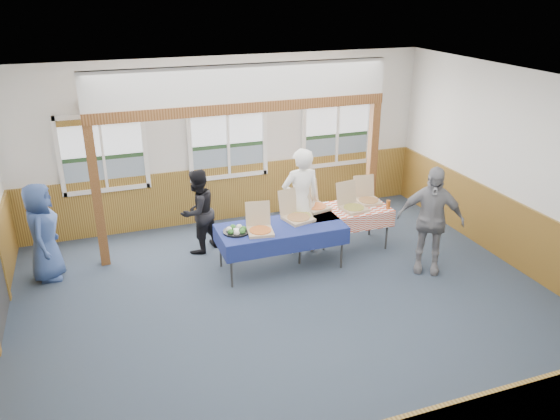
{
  "coord_description": "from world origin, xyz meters",
  "views": [
    {
      "loc": [
        -2.46,
        -6.43,
        4.42
      ],
      "look_at": [
        0.18,
        1.0,
        1.12
      ],
      "focal_mm": 35.0,
      "sensor_mm": 36.0,
      "label": 1
    }
  ],
  "objects_px": {
    "woman_black": "(198,211)",
    "man_blue": "(43,232)",
    "woman_white": "(301,201)",
    "table_right": "(338,212)",
    "table_left": "(281,229)",
    "person_grey": "(430,220)"
  },
  "relations": [
    {
      "from": "man_blue",
      "to": "person_grey",
      "type": "xyz_separation_m",
      "value": [
        5.86,
        -1.81,
        0.09
      ]
    },
    {
      "from": "table_right",
      "to": "woman_black",
      "type": "bearing_deg",
      "value": 143.26
    },
    {
      "from": "woman_white",
      "to": "table_left",
      "type": "bearing_deg",
      "value": 41.96
    },
    {
      "from": "table_left",
      "to": "man_blue",
      "type": "xyz_separation_m",
      "value": [
        -3.63,
        0.93,
        0.1
      ]
    },
    {
      "from": "table_right",
      "to": "table_left",
      "type": "bearing_deg",
      "value": 176.54
    },
    {
      "from": "woman_white",
      "to": "woman_black",
      "type": "bearing_deg",
      "value": -19.23
    },
    {
      "from": "woman_white",
      "to": "person_grey",
      "type": "height_order",
      "value": "woman_white"
    },
    {
      "from": "table_right",
      "to": "person_grey",
      "type": "xyz_separation_m",
      "value": [
        1.06,
        -1.2,
        0.2
      ]
    },
    {
      "from": "woman_black",
      "to": "man_blue",
      "type": "relative_size",
      "value": 0.94
    },
    {
      "from": "woman_white",
      "to": "man_blue",
      "type": "relative_size",
      "value": 1.17
    },
    {
      "from": "woman_white",
      "to": "table_right",
      "type": "bearing_deg",
      "value": 167.43
    },
    {
      "from": "table_right",
      "to": "woman_white",
      "type": "bearing_deg",
      "value": 148.13
    },
    {
      "from": "table_left",
      "to": "man_blue",
      "type": "height_order",
      "value": "man_blue"
    },
    {
      "from": "table_left",
      "to": "woman_white",
      "type": "distance_m",
      "value": 0.75
    },
    {
      "from": "man_blue",
      "to": "person_grey",
      "type": "bearing_deg",
      "value": -99.52
    },
    {
      "from": "table_left",
      "to": "man_blue",
      "type": "relative_size",
      "value": 1.39
    },
    {
      "from": "table_left",
      "to": "man_blue",
      "type": "distance_m",
      "value": 3.75
    },
    {
      "from": "table_left",
      "to": "woman_black",
      "type": "height_order",
      "value": "woman_black"
    },
    {
      "from": "woman_black",
      "to": "table_left",
      "type": "bearing_deg",
      "value": 103.23
    },
    {
      "from": "woman_white",
      "to": "man_blue",
      "type": "distance_m",
      "value": 4.19
    },
    {
      "from": "person_grey",
      "to": "woman_black",
      "type": "bearing_deg",
      "value": -176.63
    },
    {
      "from": "table_left",
      "to": "man_blue",
      "type": "bearing_deg",
      "value": -175.4
    }
  ]
}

